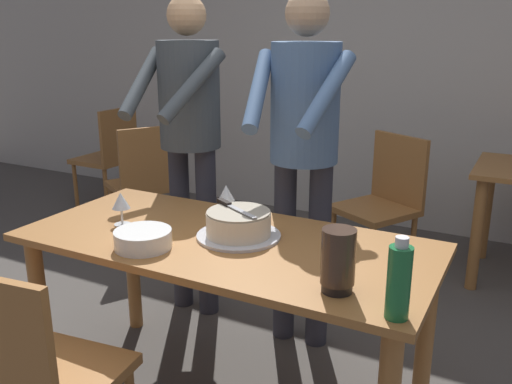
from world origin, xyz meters
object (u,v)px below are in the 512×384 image
(cake_on_platter, at_px, (239,225))
(chair_near_side, at_px, (31,376))
(wine_glass_far, at_px, (226,194))
(background_chair_1, at_px, (383,199))
(person_cutting_cake, at_px, (304,136))
(background_chair_2, at_px, (145,180))
(hurricane_lamp, at_px, (338,260))
(cake_knife, at_px, (229,205))
(main_dining_table, at_px, (225,266))
(background_chair_0, at_px, (109,154))
(person_standing_beside, at_px, (189,124))
(plate_stack, at_px, (143,239))
(water_bottle, at_px, (399,281))
(wine_glass_near, at_px, (121,202))

(cake_on_platter, distance_m, chair_near_side, 0.91)
(wine_glass_far, height_order, background_chair_1, background_chair_1)
(wine_glass_far, distance_m, person_cutting_cake, 0.47)
(person_cutting_cake, height_order, background_chair_2, person_cutting_cake)
(wine_glass_far, relative_size, hurricane_lamp, 0.69)
(wine_glass_far, height_order, background_chair_2, background_chair_2)
(chair_near_side, bearing_deg, background_chair_1, 78.58)
(person_cutting_cake, bearing_deg, wine_glass_far, -121.89)
(cake_knife, xyz_separation_m, person_cutting_cake, (0.11, 0.51, 0.21))
(main_dining_table, relative_size, wine_glass_far, 11.56)
(background_chair_0, relative_size, background_chair_1, 1.00)
(cake_on_platter, distance_m, hurricane_lamp, 0.58)
(person_standing_beside, xyz_separation_m, chair_near_side, (0.31, -1.37, -0.58))
(hurricane_lamp, relative_size, background_chair_2, 0.23)
(plate_stack, relative_size, water_bottle, 0.88)
(hurricane_lamp, relative_size, person_cutting_cake, 0.12)
(background_chair_2, bearing_deg, plate_stack, -50.96)
(water_bottle, height_order, person_standing_beside, person_standing_beside)
(person_standing_beside, bearing_deg, chair_near_side, -77.28)
(plate_stack, xyz_separation_m, background_chair_2, (-1.23, 1.52, -0.29))
(chair_near_side, relative_size, background_chair_1, 1.00)
(wine_glass_near, distance_m, background_chair_2, 1.72)
(water_bottle, height_order, hurricane_lamp, water_bottle)
(main_dining_table, height_order, person_standing_beside, person_standing_beside)
(wine_glass_near, height_order, background_chair_2, background_chair_2)
(cake_on_platter, bearing_deg, chair_near_side, -111.48)
(wine_glass_far, relative_size, chair_near_side, 0.16)
(water_bottle, distance_m, background_chair_2, 2.77)
(main_dining_table, relative_size, cake_on_platter, 4.90)
(chair_near_side, bearing_deg, person_cutting_cake, 75.18)
(plate_stack, height_order, wine_glass_near, wine_glass_near)
(wine_glass_near, xyz_separation_m, water_bottle, (1.23, -0.24, 0.01))
(cake_on_platter, height_order, water_bottle, water_bottle)
(cake_on_platter, distance_m, water_bottle, 0.80)
(plate_stack, height_order, background_chair_2, background_chair_2)
(water_bottle, bearing_deg, background_chair_0, 144.89)
(cake_on_platter, xyz_separation_m, wine_glass_near, (-0.51, -0.11, 0.05))
(main_dining_table, relative_size, cake_knife, 6.71)
(cake_on_platter, height_order, person_cutting_cake, person_cutting_cake)
(water_bottle, relative_size, background_chair_0, 0.28)
(cake_knife, relative_size, wine_glass_near, 1.72)
(main_dining_table, relative_size, person_standing_beside, 0.97)
(wine_glass_near, relative_size, background_chair_0, 0.16)
(water_bottle, xyz_separation_m, background_chair_1, (-0.55, 1.95, -0.37))
(main_dining_table, bearing_deg, plate_stack, -135.58)
(wine_glass_far, bearing_deg, water_bottle, -31.28)
(water_bottle, bearing_deg, main_dining_table, 158.17)
(wine_glass_far, height_order, hurricane_lamp, hurricane_lamp)
(wine_glass_near, relative_size, wine_glass_far, 1.00)
(wine_glass_near, xyz_separation_m, hurricane_lamp, (1.02, -0.16, 0.00))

